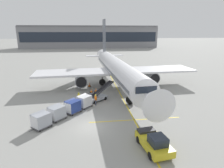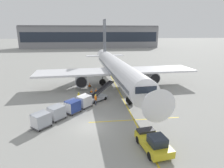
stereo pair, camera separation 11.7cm
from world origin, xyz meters
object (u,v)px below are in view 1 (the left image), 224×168
Objects in this scene: ground_crew_by_loader at (96,99)px; safety_cone_wingtip at (96,90)px; baggage_cart_second at (72,106)px; safety_cone_nose_mark at (89,85)px; belt_loader at (98,96)px; baggage_cart_fourth at (41,120)px; pushback_tug at (154,142)px; baggage_cart_lead at (84,101)px; baggage_cart_third at (56,112)px; safety_cone_engine_keepout at (91,91)px; ground_crew_by_carts at (79,97)px; parked_airplane at (116,69)px.

safety_cone_wingtip is (0.34, 6.77, -0.61)m from ground_crew_by_loader.
baggage_cart_second reaches higher than safety_cone_nose_mark.
belt_loader is 1.94× the size of baggage_cart_fourth.
baggage_cart_lead is at bearing 120.15° from pushback_tug.
baggage_cart_third is at bearing -106.57° from safety_cone_nose_mark.
baggage_cart_fourth is 13.21m from pushback_tug.
belt_loader reaches higher than safety_cone_wingtip.
safety_cone_engine_keepout is at bearing 94.80° from ground_crew_by_loader.
baggage_cart_third is at bearing -131.94° from belt_loader.
safety_cone_engine_keepout is at bearing 106.49° from pushback_tug.
baggage_cart_second is at bearing -107.47° from safety_cone_engine_keepout.
safety_cone_engine_keepout is at bearing 103.14° from belt_loader.
pushback_tug is 19.60m from safety_cone_engine_keepout.
safety_cone_engine_keepout is at bearing -162.70° from safety_cone_wingtip.
safety_cone_engine_keepout is 4.04m from safety_cone_nose_mark.
belt_loader is 11.09m from baggage_cart_fourth.
baggage_cart_third and baggage_cart_fourth have the same top height.
safety_cone_wingtip is at bearing 74.01° from baggage_cart_lead.
baggage_cart_fourth is 8.65m from ground_crew_by_carts.
parked_airplane reaches higher than pushback_tug.
baggage_cart_fourth is (-4.99, -5.71, 0.00)m from baggage_cart_lead.
parked_airplane reaches higher than baggage_cart_second.
pushback_tug is 2.66× the size of ground_crew_by_loader.
safety_cone_wingtip is (-4.47, -3.51, -3.30)m from parked_airplane.
baggage_cart_fourth is (-1.50, -1.99, 0.00)m from baggage_cart_third.
parked_airplane is 24.45× the size of ground_crew_by_carts.
baggage_cart_fourth reaches higher than safety_cone_engine_keepout.
belt_loader is 2.84× the size of ground_crew_by_loader.
belt_loader is at bearing 76.71° from ground_crew_by_loader.
parked_airplane reaches higher than baggage_cart_fourth.
baggage_cart_fourth is (-11.57, -16.60, -2.68)m from parked_airplane.
safety_cone_nose_mark is at bearing 73.43° from baggage_cart_third.
belt_loader is at bearing -88.24° from safety_cone_wingtip.
safety_cone_engine_keepout is (6.22, 12.81, -0.66)m from baggage_cart_fourth.
parked_airplane is 20.41m from baggage_cart_fourth.
belt_loader is 1.94× the size of baggage_cart_second.
ground_crew_by_carts reaches higher than safety_cone_engine_keepout.
baggage_cart_lead is 0.55× the size of pushback_tug.
pushback_tug is at bearing -73.51° from safety_cone_engine_keepout.
baggage_cart_third is at bearing -140.52° from ground_crew_by_loader.
baggage_cart_fourth reaches higher than safety_cone_wingtip.
belt_loader is 8.61m from baggage_cart_third.
baggage_cart_lead is 3.69× the size of safety_cone_engine_keepout.
pushback_tug is 15.58m from ground_crew_by_carts.
safety_cone_nose_mark is at bearing 177.64° from parked_airplane.
baggage_cart_third is 15.51m from safety_cone_nose_mark.
baggage_cart_lead is at bearing 48.84° from baggage_cart_fourth.
pushback_tug reaches higher than safety_cone_engine_keepout.
baggage_cart_lead is at bearing -65.58° from ground_crew_by_carts.
safety_cone_wingtip is 1.00× the size of safety_cone_nose_mark.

